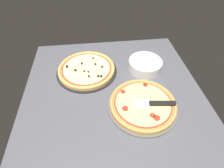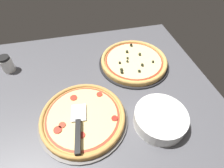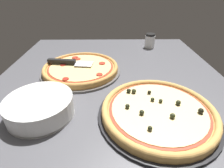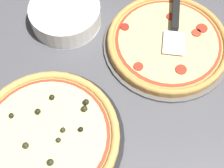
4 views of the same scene
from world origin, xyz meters
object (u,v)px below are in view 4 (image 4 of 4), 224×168
(plate_stack, at_px, (65,15))
(pizza_back, at_px, (46,136))
(serving_spatula, at_px, (175,17))
(pizza_front, at_px, (168,42))

(plate_stack, bearing_deg, pizza_back, 87.92)
(serving_spatula, distance_m, plate_stack, 0.36)
(pizza_front, relative_size, serving_spatula, 1.60)
(pizza_back, height_order, plate_stack, plate_stack)
(pizza_front, distance_m, serving_spatula, 0.09)
(pizza_front, height_order, serving_spatula, serving_spatula)
(pizza_front, bearing_deg, serving_spatula, -108.19)
(pizza_front, xyz_separation_m, serving_spatula, (-0.03, -0.08, 0.02))
(pizza_front, xyz_separation_m, plate_stack, (0.33, -0.10, 0.01))
(pizza_front, distance_m, pizza_back, 0.47)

